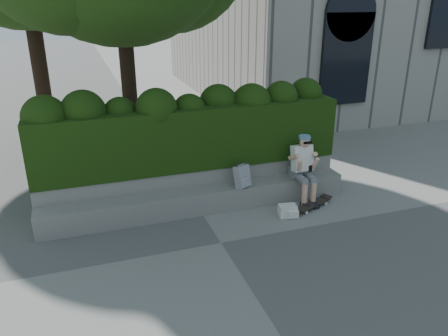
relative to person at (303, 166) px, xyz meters
name	(u,v)px	position (x,y,z in m)	size (l,w,h in m)	color
ground	(221,243)	(-2.10, -1.07, -0.75)	(80.00, 80.00, 0.00)	slate
bench_ledge	(200,201)	(-2.10, 0.18, -0.53)	(6.00, 0.45, 0.45)	gray
planter_wall	(194,184)	(-2.10, 0.66, -0.38)	(6.00, 0.50, 0.75)	gray
hedge	(189,135)	(-2.10, 0.88, 0.60)	(6.00, 1.00, 1.20)	black
person	(303,166)	(0.00, 0.00, 0.00)	(0.40, 0.76, 1.38)	slate
skateboard	(313,204)	(0.05, -0.40, -0.68)	(0.89, 0.53, 0.09)	black
backpack_plaid	(242,176)	(-1.28, 0.08, -0.09)	(0.30, 0.16, 0.43)	#ABABB0
backpack_ground	(288,211)	(-0.58, -0.55, -0.64)	(0.33, 0.24, 0.22)	silver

